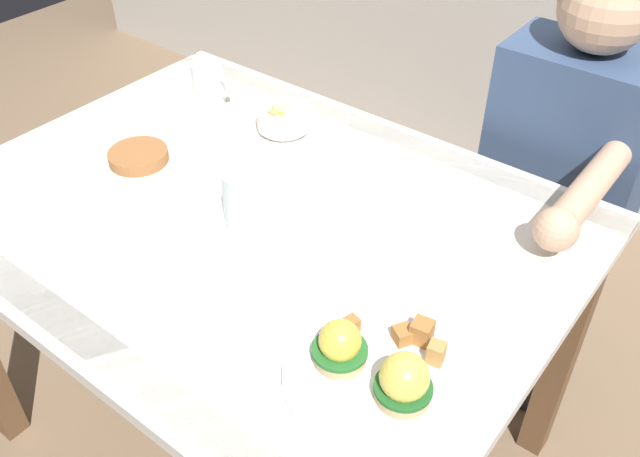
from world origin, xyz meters
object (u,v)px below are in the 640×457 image
at_px(water_glass_near, 244,203).
at_px(dining_table, 256,253).
at_px(eggs_benedict_plate, 376,369).
at_px(diner_person, 558,179).
at_px(coffee_mug, 209,80).
at_px(side_plate, 139,160).
at_px(fruit_bowl, 283,119).

bearing_deg(water_glass_near, dining_table, 112.65).
height_order(dining_table, eggs_benedict_plate, eggs_benedict_plate).
relative_size(eggs_benedict_plate, diner_person, 0.24).
xyz_separation_m(coffee_mug, side_plate, (0.09, -0.30, -0.04)).
distance_m(coffee_mug, side_plate, 0.31).
bearing_deg(coffee_mug, water_glass_near, -37.66).
xyz_separation_m(eggs_benedict_plate, water_glass_near, (-0.40, 0.15, 0.02)).
height_order(fruit_bowl, coffee_mug, coffee_mug).
bearing_deg(water_glass_near, coffee_mug, 142.34).
xyz_separation_m(fruit_bowl, coffee_mug, (-0.24, 0.00, 0.02)).
height_order(fruit_bowl, diner_person, diner_person).
bearing_deg(diner_person, coffee_mug, -156.72).
relative_size(side_plate, diner_person, 0.18).
relative_size(fruit_bowl, coffee_mug, 1.08).
xyz_separation_m(eggs_benedict_plate, side_plate, (-0.71, 0.16, -0.01)).
xyz_separation_m(side_plate, diner_person, (0.68, 0.63, -0.10)).
relative_size(fruit_bowl, water_glass_near, 1.04).
distance_m(eggs_benedict_plate, side_plate, 0.73).
bearing_deg(fruit_bowl, dining_table, -61.29).
bearing_deg(coffee_mug, eggs_benedict_plate, -30.03).
height_order(fruit_bowl, water_glass_near, water_glass_near).
bearing_deg(fruit_bowl, diner_person, 32.15).
distance_m(dining_table, diner_person, 0.72).
bearing_deg(side_plate, water_glass_near, -1.41).
relative_size(water_glass_near, side_plate, 0.57).
distance_m(fruit_bowl, water_glass_near, 0.34).
relative_size(fruit_bowl, diner_person, 0.11).
distance_m(coffee_mug, diner_person, 0.85).
bearing_deg(side_plate, diner_person, 42.73).
distance_m(water_glass_near, diner_person, 0.75).
bearing_deg(diner_person, eggs_benedict_plate, -87.97).
relative_size(dining_table, coffee_mug, 10.80).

